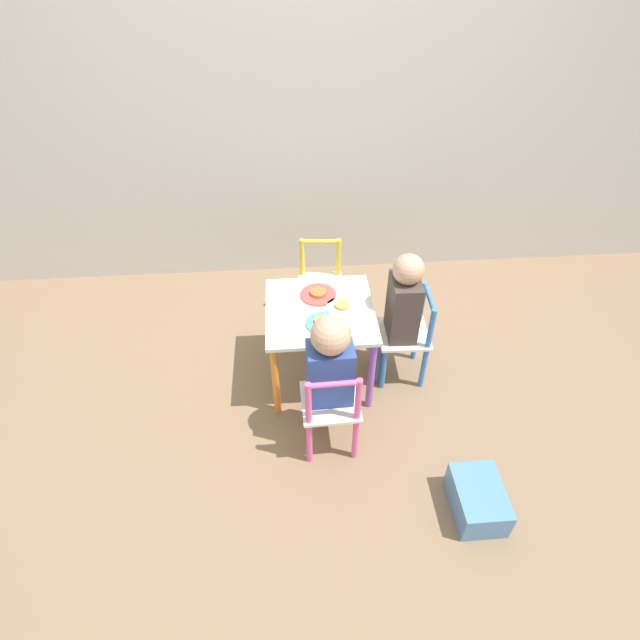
{
  "coord_description": "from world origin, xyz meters",
  "views": [
    {
      "loc": [
        -0.14,
        -1.89,
        2.05
      ],
      "look_at": [
        0.0,
        0.0,
        0.4
      ],
      "focal_mm": 28.0,
      "sensor_mm": 36.0,
      "label": 1
    }
  ],
  "objects_px": {
    "chair_pink": "(331,408)",
    "chair_yellow": "(320,286)",
    "child_front": "(330,368)",
    "plate_right": "(342,307)",
    "chair_blue": "(407,337)",
    "storage_bin": "(478,499)",
    "plate_front": "(322,323)",
    "child_right": "(399,309)",
    "plate_back": "(318,294)",
    "kids_table": "(320,321)"
  },
  "relations": [
    {
      "from": "child_right",
      "to": "storage_bin",
      "type": "xyz_separation_m",
      "value": [
        0.21,
        -0.83,
        -0.38
      ]
    },
    {
      "from": "plate_front",
      "to": "storage_bin",
      "type": "height_order",
      "value": "plate_front"
    },
    {
      "from": "kids_table",
      "to": "chair_blue",
      "type": "bearing_deg",
      "value": -1.69
    },
    {
      "from": "plate_front",
      "to": "chair_blue",
      "type": "bearing_deg",
      "value": 12.01
    },
    {
      "from": "plate_front",
      "to": "kids_table",
      "type": "bearing_deg",
      "value": 90.0
    },
    {
      "from": "plate_right",
      "to": "chair_blue",
      "type": "bearing_deg",
      "value": -2.23
    },
    {
      "from": "child_right",
      "to": "plate_right",
      "type": "bearing_deg",
      "value": -90.66
    },
    {
      "from": "plate_back",
      "to": "child_front",
      "type": "bearing_deg",
      "value": -88.68
    },
    {
      "from": "chair_pink",
      "to": "chair_yellow",
      "type": "bearing_deg",
      "value": -93.11
    },
    {
      "from": "plate_front",
      "to": "plate_back",
      "type": "distance_m",
      "value": 0.22
    },
    {
      "from": "chair_blue",
      "to": "child_front",
      "type": "height_order",
      "value": "child_front"
    },
    {
      "from": "plate_back",
      "to": "storage_bin",
      "type": "distance_m",
      "value": 1.2
    },
    {
      "from": "chair_blue",
      "to": "plate_back",
      "type": "height_order",
      "value": "chair_blue"
    },
    {
      "from": "storage_bin",
      "to": "child_right",
      "type": "bearing_deg",
      "value": 104.43
    },
    {
      "from": "child_right",
      "to": "child_front",
      "type": "distance_m",
      "value": 0.54
    },
    {
      "from": "chair_yellow",
      "to": "plate_back",
      "type": "height_order",
      "value": "chair_yellow"
    },
    {
      "from": "kids_table",
      "to": "plate_back",
      "type": "relative_size",
      "value": 2.92
    },
    {
      "from": "plate_front",
      "to": "child_front",
      "type": "bearing_deg",
      "value": -87.66
    },
    {
      "from": "plate_right",
      "to": "storage_bin",
      "type": "distance_m",
      "value": 1.06
    },
    {
      "from": "chair_blue",
      "to": "plate_front",
      "type": "xyz_separation_m",
      "value": [
        -0.46,
        -0.1,
        0.21
      ]
    },
    {
      "from": "child_right",
      "to": "chair_pink",
      "type": "bearing_deg",
      "value": -38.97
    },
    {
      "from": "kids_table",
      "to": "chair_yellow",
      "type": "bearing_deg",
      "value": 85.46
    },
    {
      "from": "chair_yellow",
      "to": "plate_back",
      "type": "bearing_deg",
      "value": -91.45
    },
    {
      "from": "plate_back",
      "to": "storage_bin",
      "type": "bearing_deg",
      "value": -57.4
    },
    {
      "from": "chair_blue",
      "to": "plate_right",
      "type": "distance_m",
      "value": 0.41
    },
    {
      "from": "chair_blue",
      "to": "child_right",
      "type": "distance_m",
      "value": 0.2
    },
    {
      "from": "chair_blue",
      "to": "child_right",
      "type": "xyz_separation_m",
      "value": [
        -0.06,
        0.0,
        0.19
      ]
    },
    {
      "from": "plate_back",
      "to": "kids_table",
      "type": "bearing_deg",
      "value": -90.0
    },
    {
      "from": "chair_blue",
      "to": "child_front",
      "type": "distance_m",
      "value": 0.62
    },
    {
      "from": "chair_pink",
      "to": "plate_front",
      "type": "relative_size",
      "value": 3.46
    },
    {
      "from": "chair_pink",
      "to": "chair_yellow",
      "type": "xyz_separation_m",
      "value": [
        0.02,
        0.91,
        0.0
      ]
    },
    {
      "from": "child_right",
      "to": "child_front",
      "type": "bearing_deg",
      "value": -43.26
    },
    {
      "from": "child_right",
      "to": "plate_right",
      "type": "xyz_separation_m",
      "value": [
        -0.29,
        0.01,
        0.02
      ]
    },
    {
      "from": "chair_yellow",
      "to": "plate_front",
      "type": "xyz_separation_m",
      "value": [
        -0.04,
        -0.57,
        0.21
      ]
    },
    {
      "from": "plate_front",
      "to": "storage_bin",
      "type": "relative_size",
      "value": 0.55
    },
    {
      "from": "child_front",
      "to": "plate_right",
      "type": "distance_m",
      "value": 0.41
    },
    {
      "from": "kids_table",
      "to": "plate_right",
      "type": "xyz_separation_m",
      "value": [
        0.11,
        0.0,
        0.09
      ]
    },
    {
      "from": "chair_blue",
      "to": "plate_front",
      "type": "bearing_deg",
      "value": -76.3
    },
    {
      "from": "child_front",
      "to": "plate_back",
      "type": "xyz_separation_m",
      "value": [
        -0.01,
        0.51,
        0.02
      ]
    },
    {
      "from": "child_front",
      "to": "storage_bin",
      "type": "xyz_separation_m",
      "value": [
        0.6,
        -0.45,
        -0.39
      ]
    },
    {
      "from": "storage_bin",
      "to": "plate_front",
      "type": "bearing_deg",
      "value": 129.8
    },
    {
      "from": "plate_front",
      "to": "storage_bin",
      "type": "bearing_deg",
      "value": -50.2
    },
    {
      "from": "child_front",
      "to": "child_right",
      "type": "bearing_deg",
      "value": -136.63
    },
    {
      "from": "chair_yellow",
      "to": "child_right",
      "type": "xyz_separation_m",
      "value": [
        0.36,
        -0.47,
        0.19
      ]
    },
    {
      "from": "child_right",
      "to": "chair_yellow",
      "type": "bearing_deg",
      "value": -140.73
    },
    {
      "from": "child_right",
      "to": "child_front",
      "type": "height_order",
      "value": "child_right"
    },
    {
      "from": "chair_blue",
      "to": "storage_bin",
      "type": "xyz_separation_m",
      "value": [
        0.15,
        -0.83,
        -0.19
      ]
    },
    {
      "from": "plate_front",
      "to": "plate_right",
      "type": "bearing_deg",
      "value": 45.0
    },
    {
      "from": "child_right",
      "to": "child_front",
      "type": "relative_size",
      "value": 1.01
    },
    {
      "from": "kids_table",
      "to": "chair_pink",
      "type": "distance_m",
      "value": 0.48
    }
  ]
}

